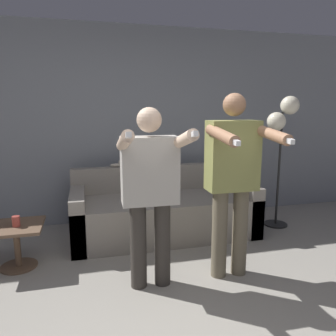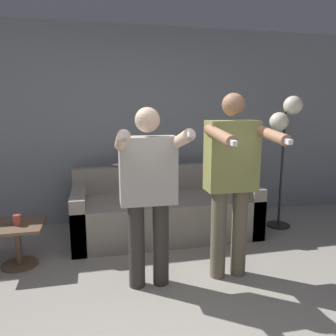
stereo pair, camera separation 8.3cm
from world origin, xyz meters
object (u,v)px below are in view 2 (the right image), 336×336
object	(u,v)px
person_right	(232,175)
side_table	(18,235)
floor_lamp	(285,124)
cat	(135,161)
person_left	(148,186)
cup	(17,220)
couch	(165,212)

from	to	relation	value
person_right	side_table	bearing A→B (deg)	162.17
person_right	floor_lamp	world-z (taller)	floor_lamp
cat	side_table	size ratio (longest dim) A/B	0.96
floor_lamp	side_table	bearing A→B (deg)	-172.45
person_right	person_left	bearing A→B (deg)	-178.96
floor_lamp	cup	size ratio (longest dim) A/B	16.60
person_left	cat	distance (m)	1.49
person_left	cup	world-z (taller)	person_left
couch	cat	world-z (taller)	cat
person_left	cat	size ratio (longest dim) A/B	3.23
couch	person_left	distance (m)	1.36
person_right	cup	world-z (taller)	person_right
side_table	cup	size ratio (longest dim) A/B	4.91
person_right	cat	size ratio (longest dim) A/B	3.48
person_left	side_table	distance (m)	1.49
cup	side_table	bearing A→B (deg)	117.55
cat	person_right	bearing A→B (deg)	-65.86
cat	person_left	bearing A→B (deg)	-92.96
cat	cup	distance (m)	1.57
couch	cat	size ratio (longest dim) A/B	4.57
cat	floor_lamp	world-z (taller)	floor_lamp
cat	floor_lamp	xyz separation A→B (m)	(1.84, -0.41, 0.47)
side_table	cat	bearing A→B (deg)	33.00
person_left	cup	xyz separation A→B (m)	(-1.18, 0.63, -0.42)
couch	person_left	bearing A→B (deg)	-109.03
person_right	couch	bearing A→B (deg)	108.15
cat	side_table	world-z (taller)	cat
couch	floor_lamp	bearing A→B (deg)	-2.38
person_left	person_right	world-z (taller)	person_right
person_right	cup	xyz separation A→B (m)	(-1.92, 0.63, -0.48)
couch	floor_lamp	world-z (taller)	floor_lamp
floor_lamp	couch	bearing A→B (deg)	177.62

